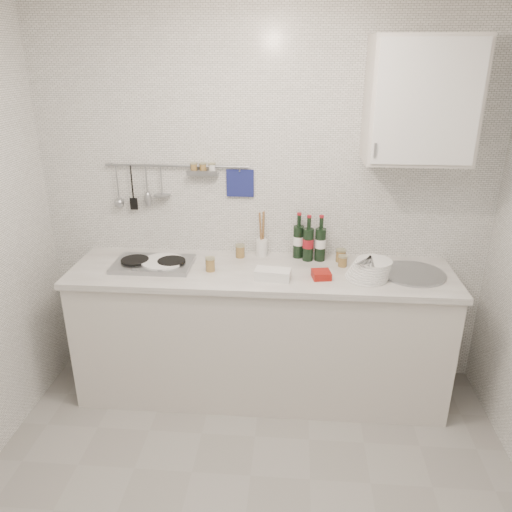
{
  "coord_description": "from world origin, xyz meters",
  "views": [
    {
      "loc": [
        0.2,
        -1.81,
        2.2
      ],
      "look_at": [
        -0.02,
        0.9,
        1.09
      ],
      "focal_mm": 35.0,
      "sensor_mm": 36.0,
      "label": 1
    }
  ],
  "objects": [
    {
      "name": "plate_stack_sink",
      "position": [
        0.67,
        1.03,
        0.97
      ],
      "size": [
        0.28,
        0.27,
        0.12
      ],
      "rotation": [
        0.0,
        0.0,
        -0.34
      ],
      "color": "white",
      "rests_on": "counter"
    },
    {
      "name": "plate_stack_hob",
      "position": [
        -0.64,
        1.09,
        0.94
      ],
      "size": [
        0.29,
        0.29,
        0.04
      ],
      "rotation": [
        0.0,
        0.0,
        0.34
      ],
      "color": "#4768A2",
      "rests_on": "counter"
    },
    {
      "name": "wine_bottles",
      "position": [
        0.3,
        1.3,
        1.07
      ],
      "size": [
        0.22,
        0.12,
        0.31
      ],
      "rotation": [
        0.0,
        0.0,
        -0.28
      ],
      "color": "black",
      "rests_on": "counter"
    },
    {
      "name": "strawberry_punnet",
      "position": [
        0.38,
        1.0,
        0.94
      ],
      "size": [
        0.13,
        0.13,
        0.05
      ],
      "primitive_type": "cube",
      "rotation": [
        0.0,
        0.0,
        0.18
      ],
      "color": "#A21D12",
      "rests_on": "counter"
    },
    {
      "name": "wall_rail",
      "position": [
        -0.6,
        1.37,
        1.43
      ],
      "size": [
        0.98,
        0.09,
        0.34
      ],
      "color": "#93969B",
      "rests_on": "back_wall"
    },
    {
      "name": "jar_c",
      "position": [
        0.52,
        1.2,
        0.96
      ],
      "size": [
        0.06,
        0.06,
        0.07
      ],
      "rotation": [
        0.0,
        0.0,
        0.36
      ],
      "color": "olive",
      "rests_on": "counter"
    },
    {
      "name": "wall_cabinet",
      "position": [
        0.9,
        1.22,
        1.95
      ],
      "size": [
        0.6,
        0.38,
        0.7
      ],
      "color": "beige",
      "rests_on": "back_wall"
    },
    {
      "name": "counter",
      "position": [
        0.01,
        1.1,
        0.43
      ],
      "size": [
        2.44,
        0.64,
        0.96
      ],
      "color": "beige",
      "rests_on": "floor"
    },
    {
      "name": "jar_b",
      "position": [
        0.52,
        1.28,
        0.96
      ],
      "size": [
        0.07,
        0.07,
        0.08
      ],
      "rotation": [
        0.0,
        0.0,
        -0.19
      ],
      "color": "olive",
      "rests_on": "counter"
    },
    {
      "name": "butter_dish",
      "position": [
        0.08,
        0.96,
        0.95
      ],
      "size": [
        0.23,
        0.13,
        0.06
      ],
      "primitive_type": "cube",
      "rotation": [
        0.0,
        0.0,
        -0.11
      ],
      "color": "white",
      "rests_on": "counter"
    },
    {
      "name": "back_wall",
      "position": [
        0.0,
        1.4,
        1.25
      ],
      "size": [
        3.0,
        0.02,
        2.5
      ],
      "primitive_type": "cube",
      "color": "silver",
      "rests_on": "floor"
    },
    {
      "name": "jar_d",
      "position": [
        -0.32,
        1.05,
        0.97
      ],
      "size": [
        0.06,
        0.06,
        0.09
      ],
      "rotation": [
        0.0,
        0.0,
        0.21
      ],
      "color": "olive",
      "rests_on": "counter"
    },
    {
      "name": "utensil_crock",
      "position": [
        -0.01,
        1.34,
        0.99
      ],
      "size": [
        0.08,
        0.08,
        0.32
      ],
      "rotation": [
        0.0,
        0.0,
        0.18
      ],
      "color": "white",
      "rests_on": "counter"
    },
    {
      "name": "jar_a",
      "position": [
        -0.16,
        1.3,
        0.96
      ],
      "size": [
        0.06,
        0.06,
        0.09
      ],
      "rotation": [
        0.0,
        0.0,
        0.4
      ],
      "color": "olive",
      "rests_on": "counter"
    }
  ]
}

